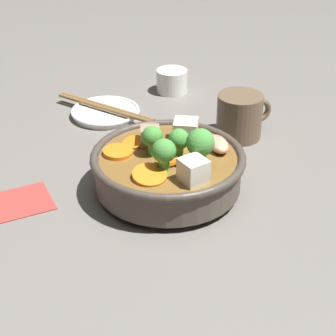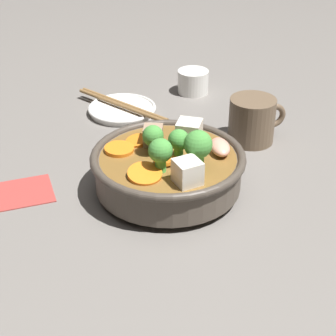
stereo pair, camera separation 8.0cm
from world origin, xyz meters
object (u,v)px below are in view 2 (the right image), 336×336
object	(u,v)px
tea_cup	(193,81)
chopsticks_pair	(122,105)
side_saucer	(122,109)
stirfry_bowl	(169,166)
dark_mug	(253,120)

from	to	relation	value
tea_cup	chopsticks_pair	distance (m)	0.16
side_saucer	stirfry_bowl	bearing A→B (deg)	-86.48
dark_mug	tea_cup	bearing A→B (deg)	99.49
side_saucer	tea_cup	xyz separation A→B (m)	(0.15, 0.06, 0.02)
tea_cup	stirfry_bowl	bearing A→B (deg)	-112.32
chopsticks_pair	stirfry_bowl	bearing A→B (deg)	-86.48
side_saucer	chopsticks_pair	world-z (taller)	chopsticks_pair
side_saucer	tea_cup	size ratio (longest dim) A/B	2.06
side_saucer	tea_cup	world-z (taller)	tea_cup
stirfry_bowl	chopsticks_pair	size ratio (longest dim) A/B	1.21
side_saucer	dark_mug	xyz separation A→B (m)	(0.19, -0.16, 0.03)
stirfry_bowl	tea_cup	bearing A→B (deg)	67.68
side_saucer	dark_mug	world-z (taller)	dark_mug
dark_mug	chopsticks_pair	world-z (taller)	dark_mug
stirfry_bowl	dark_mug	world-z (taller)	stirfry_bowl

